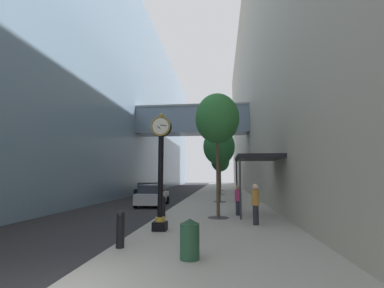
# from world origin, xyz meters

# --- Properties ---
(ground_plane) EXTENTS (110.00, 110.00, 0.00)m
(ground_plane) POSITION_xyz_m (0.00, 27.00, 0.00)
(ground_plane) COLOR #262628
(ground_plane) RESTS_ON ground
(sidewalk_right) EXTENTS (6.69, 80.00, 0.14)m
(sidewalk_right) POSITION_xyz_m (3.35, 30.00, 0.07)
(sidewalk_right) COLOR #9E998E
(sidewalk_right) RESTS_ON ground
(building_block_left) EXTENTS (22.72, 80.00, 25.33)m
(building_block_left) POSITION_xyz_m (-11.14, 29.98, 12.63)
(building_block_left) COLOR #758EA8
(building_block_left) RESTS_ON ground
(building_block_right) EXTENTS (9.00, 80.00, 28.57)m
(building_block_right) POSITION_xyz_m (11.19, 30.00, 14.29)
(building_block_right) COLOR #A89E89
(building_block_right) RESTS_ON ground
(street_clock) EXTENTS (0.84, 0.55, 4.79)m
(street_clock) POSITION_xyz_m (0.95, 6.10, 2.77)
(street_clock) COLOR black
(street_clock) RESTS_ON sidewalk_right
(bollard_nearest) EXTENTS (0.26, 0.26, 1.10)m
(bollard_nearest) POSITION_xyz_m (0.33, 3.43, 0.72)
(bollard_nearest) COLOR black
(bollard_nearest) RESTS_ON sidewalk_right
(bollard_third) EXTENTS (0.26, 0.26, 1.10)m
(bollard_third) POSITION_xyz_m (0.33, 9.51, 0.72)
(bollard_third) COLOR black
(bollard_third) RESTS_ON sidewalk_right
(street_tree_near) EXTENTS (2.37, 2.37, 6.63)m
(street_tree_near) POSITION_xyz_m (3.24, 9.61, 5.37)
(street_tree_near) COLOR #333335
(street_tree_near) RESTS_ON sidewalk_right
(street_tree_mid_near) EXTENTS (2.69, 2.69, 6.18)m
(street_tree_mid_near) POSITION_xyz_m (3.24, 18.21, 4.76)
(street_tree_mid_near) COLOR #333335
(street_tree_mid_near) RESTS_ON sidewalk_right
(street_tree_mid_far) EXTENTS (2.25, 2.25, 6.04)m
(street_tree_mid_far) POSITION_xyz_m (3.24, 26.80, 4.85)
(street_tree_mid_far) COLOR #333335
(street_tree_mid_far) RESTS_ON sidewalk_right
(street_tree_far) EXTENTS (2.70, 2.70, 5.86)m
(street_tree_far) POSITION_xyz_m (3.24, 35.39, 4.43)
(street_tree_far) COLOR #333335
(street_tree_far) RESTS_ON sidewalk_right
(trash_bin) EXTENTS (0.53, 0.53, 1.05)m
(trash_bin) POSITION_xyz_m (2.58, 2.55, 0.68)
(trash_bin) COLOR #234C33
(trash_bin) RESTS_ON sidewalk_right
(pedestrian_walking) EXTENTS (0.48, 0.48, 1.64)m
(pedestrian_walking) POSITION_xyz_m (4.32, 10.62, 1.00)
(pedestrian_walking) COLOR #23232D
(pedestrian_walking) RESTS_ON sidewalk_right
(pedestrian_by_clock) EXTENTS (0.42, 0.42, 1.80)m
(pedestrian_by_clock) POSITION_xyz_m (4.95, 7.82, 1.11)
(pedestrian_by_clock) COLOR #23232D
(pedestrian_by_clock) RESTS_ON sidewalk_right
(storefront_awning) EXTENTS (2.40, 3.60, 3.30)m
(storefront_awning) POSITION_xyz_m (5.45, 10.81, 3.28)
(storefront_awning) COLOR black
(storefront_awning) RESTS_ON sidewalk_right
(car_silver_near) EXTENTS (2.01, 4.11, 1.62)m
(car_silver_near) POSITION_xyz_m (-1.91, 15.85, 0.79)
(car_silver_near) COLOR #B7BABF
(car_silver_near) RESTS_ON ground
(car_black_mid) EXTENTS (2.02, 4.71, 1.59)m
(car_black_mid) POSITION_xyz_m (-4.33, 23.57, 0.78)
(car_black_mid) COLOR black
(car_black_mid) RESTS_ON ground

